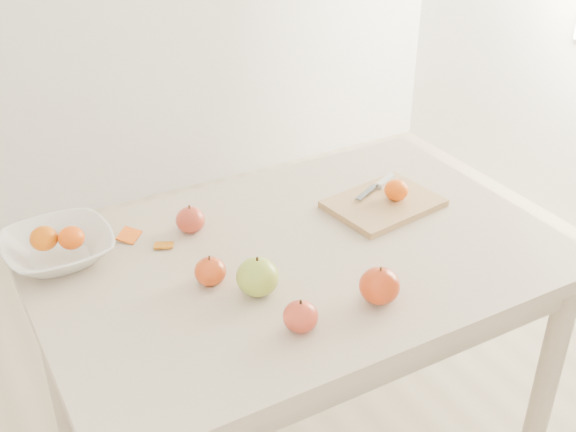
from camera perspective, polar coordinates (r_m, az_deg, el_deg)
table at (r=1.74m, az=0.81°, el=-5.53°), size 1.20×0.80×0.75m
cutting_board at (r=1.87m, az=7.55°, el=0.98°), size 0.30×0.24×0.02m
board_tangerine at (r=1.86m, az=8.56°, el=2.04°), size 0.06×0.06×0.05m
fruit_bowl at (r=1.72m, az=-17.70°, el=-2.46°), size 0.25×0.25×0.06m
bowl_tangerine_near at (r=1.71m, az=-18.73°, el=-1.68°), size 0.06×0.06×0.06m
bowl_tangerine_far at (r=1.70m, az=-16.75°, el=-1.65°), size 0.06×0.06×0.05m
orange_peel_a at (r=1.77m, az=-12.43°, el=-1.62°), size 0.07×0.07×0.01m
orange_peel_b at (r=1.72m, az=-9.78°, el=-2.35°), size 0.06×0.05×0.01m
paring_knife at (r=1.94m, az=7.48°, el=2.62°), size 0.16×0.08×0.01m
apple_green at (r=1.53m, az=-2.42°, el=-4.82°), size 0.09×0.09×0.08m
apple_red_c at (r=1.44m, az=1.00°, el=-7.94°), size 0.07×0.07×0.06m
apple_red_e at (r=1.52m, az=7.24°, el=-5.49°), size 0.09×0.09×0.08m
apple_red_a at (r=1.76m, az=-7.72°, el=-0.30°), size 0.07×0.07×0.06m
apple_red_b at (r=1.57m, az=-6.16°, el=-4.37°), size 0.07×0.07×0.06m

